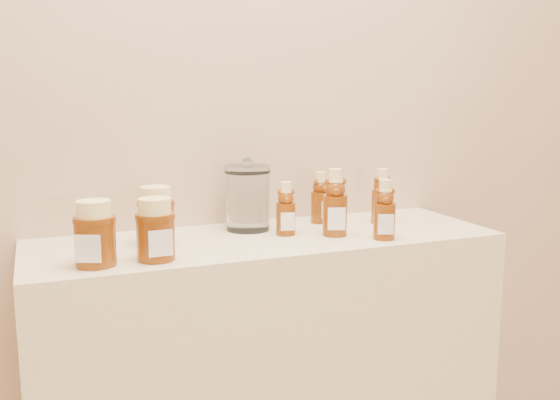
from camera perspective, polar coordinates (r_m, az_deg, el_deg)
name	(u,v)px	position (r m, az deg, el deg)	size (l,w,h in m)	color
wall_back	(241,62)	(1.76, -3.60, 12.49)	(3.50, 0.02, 2.70)	tan
display_table	(267,399)	(1.77, -1.16, -17.70)	(1.20, 0.40, 0.90)	beige
bear_bottle_back_left	(286,205)	(1.62, 0.54, -0.46)	(0.05, 0.05, 0.16)	#5B2607
bear_bottle_back_mid	(320,194)	(1.77, 3.70, 0.55)	(0.06, 0.06, 0.17)	#5B2607
bear_bottle_back_right	(382,193)	(1.78, 9.28, 0.68)	(0.06, 0.06, 0.18)	#5B2607
bear_bottle_front_left	(335,198)	(1.61, 5.06, 0.18)	(0.07, 0.07, 0.20)	#5B2607
bear_bottle_front_right	(385,206)	(1.59, 9.56, -0.51)	(0.06, 0.06, 0.17)	#5B2607
honey_jar_left	(95,233)	(1.39, -16.57, -2.94)	(0.09, 0.09, 0.14)	#5B2607
honey_jar_back	(156,216)	(1.55, -11.26, -1.42)	(0.09, 0.09, 0.14)	#5B2607
honey_jar_front	(155,229)	(1.41, -11.32, -2.64)	(0.09, 0.09, 0.14)	#5B2607
glass_canister	(248,195)	(1.68, -2.98, 0.47)	(0.12, 0.12, 0.19)	white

